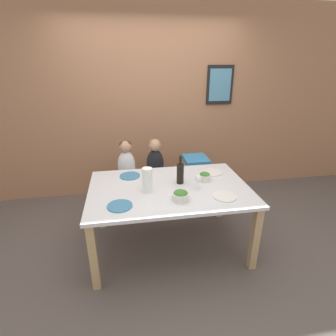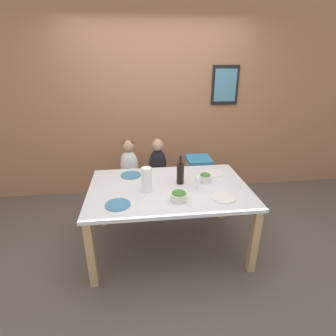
{
  "view_description": "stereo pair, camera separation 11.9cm",
  "coord_description": "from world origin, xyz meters",
  "px_view_note": "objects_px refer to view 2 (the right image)",
  "views": [
    {
      "loc": [
        -0.42,
        -2.38,
        1.95
      ],
      "look_at": [
        0.0,
        0.08,
        0.91
      ],
      "focal_mm": 28.0,
      "sensor_mm": 36.0,
      "label": 1
    },
    {
      "loc": [
        -0.3,
        -2.4,
        1.95
      ],
      "look_at": [
        0.0,
        0.08,
        0.91
      ],
      "focal_mm": 28.0,
      "sensor_mm": 36.0,
      "label": 2
    }
  ],
  "objects_px": {
    "dinner_plate_front_left": "(118,205)",
    "dinner_plate_back_right": "(214,173)",
    "person_child_left": "(129,159)",
    "person_child_center": "(158,158)",
    "wine_bottle": "(180,173)",
    "salad_bowl_small": "(205,177)",
    "dinner_plate_front_right": "(223,198)",
    "salad_bowl_large": "(179,196)",
    "dinner_plate_back_left": "(131,175)",
    "paper_towel_roll": "(147,180)",
    "chair_far_left": "(130,184)",
    "chair_far_center": "(158,182)",
    "chair_right_highchair": "(198,169)",
    "wine_glass_near": "(198,180)"
  },
  "relations": [
    {
      "from": "paper_towel_roll",
      "to": "salad_bowl_small",
      "type": "bearing_deg",
      "value": 13.31
    },
    {
      "from": "salad_bowl_small",
      "to": "chair_right_highchair",
      "type": "bearing_deg",
      "value": 81.81
    },
    {
      "from": "chair_far_center",
      "to": "paper_towel_roll",
      "type": "height_order",
      "value": "paper_towel_roll"
    },
    {
      "from": "salad_bowl_large",
      "to": "dinner_plate_front_right",
      "type": "relative_size",
      "value": 0.69
    },
    {
      "from": "person_child_left",
      "to": "dinner_plate_back_left",
      "type": "xyz_separation_m",
      "value": [
        0.03,
        -0.49,
        -0.01
      ]
    },
    {
      "from": "salad_bowl_large",
      "to": "dinner_plate_front_right",
      "type": "distance_m",
      "value": 0.43
    },
    {
      "from": "salad_bowl_large",
      "to": "dinner_plate_back_left",
      "type": "distance_m",
      "value": 0.77
    },
    {
      "from": "salad_bowl_small",
      "to": "dinner_plate_front_right",
      "type": "relative_size",
      "value": 0.57
    },
    {
      "from": "person_child_left",
      "to": "person_child_center",
      "type": "distance_m",
      "value": 0.38
    },
    {
      "from": "chair_far_left",
      "to": "dinner_plate_front_right",
      "type": "height_order",
      "value": "dinner_plate_front_right"
    },
    {
      "from": "chair_right_highchair",
      "to": "dinner_plate_front_right",
      "type": "height_order",
      "value": "dinner_plate_front_right"
    },
    {
      "from": "dinner_plate_back_left",
      "to": "dinner_plate_back_right",
      "type": "relative_size",
      "value": 1.0
    },
    {
      "from": "wine_bottle",
      "to": "wine_glass_near",
      "type": "bearing_deg",
      "value": -45.34
    },
    {
      "from": "person_child_left",
      "to": "dinner_plate_back_left",
      "type": "relative_size",
      "value": 2.35
    },
    {
      "from": "chair_far_center",
      "to": "chair_far_left",
      "type": "bearing_deg",
      "value": 180.0
    },
    {
      "from": "paper_towel_roll",
      "to": "chair_far_left",
      "type": "bearing_deg",
      "value": 102.29
    },
    {
      "from": "wine_bottle",
      "to": "salad_bowl_large",
      "type": "distance_m",
      "value": 0.38
    },
    {
      "from": "person_child_left",
      "to": "wine_bottle",
      "type": "height_order",
      "value": "wine_bottle"
    },
    {
      "from": "dinner_plate_front_right",
      "to": "wine_bottle",
      "type": "bearing_deg",
      "value": 133.53
    },
    {
      "from": "salad_bowl_small",
      "to": "paper_towel_roll",
      "type": "bearing_deg",
      "value": -166.69
    },
    {
      "from": "chair_far_left",
      "to": "chair_right_highchair",
      "type": "height_order",
      "value": "chair_right_highchair"
    },
    {
      "from": "chair_far_left",
      "to": "salad_bowl_large",
      "type": "bearing_deg",
      "value": -66.73
    },
    {
      "from": "dinner_plate_front_right",
      "to": "dinner_plate_back_left",
      "type": "bearing_deg",
      "value": 144.13
    },
    {
      "from": "salad_bowl_large",
      "to": "salad_bowl_small",
      "type": "relative_size",
      "value": 1.22
    },
    {
      "from": "person_child_left",
      "to": "person_child_center",
      "type": "height_order",
      "value": "same"
    },
    {
      "from": "salad_bowl_large",
      "to": "dinner_plate_back_right",
      "type": "bearing_deg",
      "value": 48.57
    },
    {
      "from": "person_child_center",
      "to": "salad_bowl_small",
      "type": "distance_m",
      "value": 0.87
    },
    {
      "from": "chair_far_left",
      "to": "wine_bottle",
      "type": "xyz_separation_m",
      "value": [
        0.55,
        -0.75,
        0.45
      ]
    },
    {
      "from": "chair_far_center",
      "to": "dinner_plate_back_right",
      "type": "relative_size",
      "value": 2.08
    },
    {
      "from": "chair_far_center",
      "to": "wine_glass_near",
      "type": "xyz_separation_m",
      "value": [
        0.33,
        -0.9,
        0.44
      ]
    },
    {
      "from": "person_child_left",
      "to": "chair_right_highchair",
      "type": "bearing_deg",
      "value": -0.07
    },
    {
      "from": "chair_far_left",
      "to": "wine_bottle",
      "type": "bearing_deg",
      "value": -53.64
    },
    {
      "from": "wine_glass_near",
      "to": "person_child_center",
      "type": "bearing_deg",
      "value": 109.96
    },
    {
      "from": "chair_right_highchair",
      "to": "paper_towel_roll",
      "type": "relative_size",
      "value": 2.87
    },
    {
      "from": "dinner_plate_back_left",
      "to": "dinner_plate_back_right",
      "type": "bearing_deg",
      "value": -3.46
    },
    {
      "from": "dinner_plate_front_right",
      "to": "person_child_left",
      "type": "bearing_deg",
      "value": 128.89
    },
    {
      "from": "chair_far_left",
      "to": "chair_right_highchair",
      "type": "bearing_deg",
      "value": 0.0
    },
    {
      "from": "wine_glass_near",
      "to": "chair_far_left",
      "type": "bearing_deg",
      "value": 127.93
    },
    {
      "from": "person_child_center",
      "to": "paper_towel_roll",
      "type": "relative_size",
      "value": 2.12
    },
    {
      "from": "chair_right_highchair",
      "to": "person_child_left",
      "type": "height_order",
      "value": "person_child_left"
    },
    {
      "from": "salad_bowl_large",
      "to": "dinner_plate_back_left",
      "type": "relative_size",
      "value": 0.69
    },
    {
      "from": "person_child_center",
      "to": "dinner_plate_front_right",
      "type": "distance_m",
      "value": 1.24
    },
    {
      "from": "wine_bottle",
      "to": "salad_bowl_small",
      "type": "relative_size",
      "value": 2.38
    },
    {
      "from": "chair_right_highchair",
      "to": "dinner_plate_front_right",
      "type": "xyz_separation_m",
      "value": [
        -0.02,
        -1.12,
        0.18
      ]
    },
    {
      "from": "wine_bottle",
      "to": "dinner_plate_back_right",
      "type": "relative_size",
      "value": 1.35
    },
    {
      "from": "dinner_plate_front_left",
      "to": "dinner_plate_back_right",
      "type": "xyz_separation_m",
      "value": [
        1.06,
        0.59,
        0.0
      ]
    },
    {
      "from": "paper_towel_roll",
      "to": "salad_bowl_small",
      "type": "xyz_separation_m",
      "value": [
        0.63,
        0.15,
        -0.08
      ]
    },
    {
      "from": "chair_far_center",
      "to": "wine_bottle",
      "type": "height_order",
      "value": "wine_bottle"
    },
    {
      "from": "chair_far_left",
      "to": "dinner_plate_front_right",
      "type": "relative_size",
      "value": 2.08
    },
    {
      "from": "dinner_plate_back_right",
      "to": "wine_bottle",
      "type": "bearing_deg",
      "value": -154.52
    }
  ]
}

